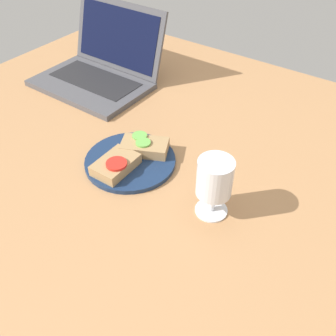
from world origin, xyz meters
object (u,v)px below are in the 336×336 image
Objects in this scene: laptop at (100,69)px; sandwich_with_cucumber at (143,146)px; sandwich_with_tomato at (116,165)px; plate at (130,161)px; wine_glass at (215,180)px.

sandwich_with_cucumber is at bearing -31.69° from laptop.
sandwich_with_cucumber is 0.37× the size of laptop.
sandwich_with_tomato is at bearing -94.31° from sandwich_with_cucumber.
sandwich_with_cucumber is at bearing 85.53° from plate.
laptop reaches higher than sandwich_with_tomato.
laptop is (-32.66, 29.55, 1.79)cm from sandwich_with_tomato.
sandwich_with_tomato is at bearing -94.15° from plate.
laptop is (-56.17, 27.03, -4.37)cm from wine_glass.
plate is at bearing -37.20° from laptop.
laptop reaches higher than wine_glass.
wine_glass reaches higher than sandwich_with_cucumber.
sandwich_with_cucumber is at bearing 85.69° from sandwich_with_tomato.
plate is 4.87cm from sandwich_with_cucumber.
sandwich_with_cucumber is 1.21× the size of sandwich_with_tomato.
sandwich_with_cucumber and sandwich_with_tomato have the same top height.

